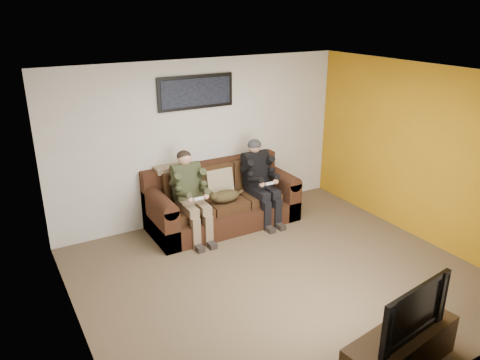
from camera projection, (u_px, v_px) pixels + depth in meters
floor at (279, 276)px, 6.17m from camera, size 5.00×5.00×0.00m
ceiling at (286, 77)px, 5.25m from camera, size 5.00×5.00×0.00m
wall_back at (203, 141)px, 7.54m from camera, size 5.00×0.00×5.00m
wall_front at (437, 270)px, 3.88m from camera, size 5.00×0.00×5.00m
wall_left at (71, 231)px, 4.55m from camera, size 0.00×4.50×4.50m
wall_right at (423, 154)px, 6.87m from camera, size 0.00×4.50×4.50m
accent_wall_right at (422, 154)px, 6.87m from camera, size 0.00×4.50×4.50m
sofa at (221, 202)px, 7.57m from camera, size 2.37×1.02×0.97m
throw_pillow at (219, 182)px, 7.49m from camera, size 0.45×0.22×0.45m
throw_blanket at (170, 169)px, 7.27m from camera, size 0.49×0.24×0.09m
person_left at (190, 190)px, 6.99m from camera, size 0.51×0.87×1.33m
person_right at (259, 176)px, 7.56m from camera, size 0.51×0.86×1.34m
cat at (224, 196)px, 7.25m from camera, size 0.66×0.26×0.24m
framed_poster at (196, 92)px, 7.18m from camera, size 1.25×0.05×0.52m
tv_stand at (400, 350)px, 4.55m from camera, size 1.38×0.61×0.42m
television at (406, 308)px, 4.38m from camera, size 1.00×0.27×0.57m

